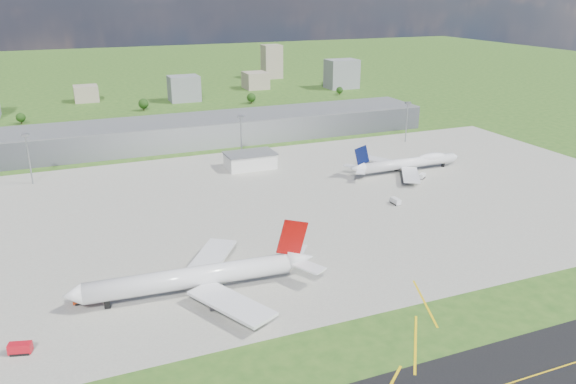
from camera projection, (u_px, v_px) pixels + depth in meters
name	position (u px, v px, depth m)	size (l,w,h in m)	color
ground	(209.00, 147.00, 347.85)	(1400.00, 1400.00, 0.00)	#2A531A
apron	(292.00, 204.00, 255.60)	(360.00, 190.00, 0.08)	gray
terminal	(203.00, 130.00, 358.38)	(300.00, 42.00, 15.00)	slate
ops_building	(250.00, 161.00, 306.52)	(26.00, 16.00, 8.00)	silver
mast_west	(28.00, 150.00, 275.72)	(3.50, 2.00, 25.90)	gray
mast_center	(241.00, 130.00, 314.95)	(3.50, 2.00, 25.90)	gray
mast_east	(407.00, 115.00, 354.17)	(3.50, 2.00, 25.90)	gray
airliner_red_twin	(200.00, 277.00, 178.20)	(79.54, 61.86, 21.82)	silver
airliner_blue_quad	(409.00, 163.00, 299.47)	(66.96, 52.68, 17.53)	silver
fire_truck	(86.00, 297.00, 174.43)	(7.81, 3.27, 3.44)	#B22F0C
crash_tender	(20.00, 349.00, 149.61)	(6.41, 4.05, 3.12)	#B40C18
tug_yellow	(205.00, 274.00, 190.01)	(4.36, 3.97, 1.87)	#D5CA0C
van_white_near	(396.00, 201.00, 254.66)	(2.70, 5.60, 2.78)	silver
van_white_far	(422.00, 176.00, 289.64)	(5.38, 4.79, 2.56)	silver
bldg_cw	(86.00, 94.00, 489.56)	(20.00, 18.00, 14.00)	gray
bldg_c	(184.00, 88.00, 490.61)	(26.00, 20.00, 22.00)	slate
bldg_ce	(256.00, 80.00, 554.99)	(22.00, 24.00, 16.00)	gray
bldg_e	(342.00, 74.00, 555.36)	(30.00, 22.00, 28.00)	slate
bldg_tall_e	(272.00, 62.00, 618.12)	(20.00, 18.00, 36.00)	gray
tree_w	(21.00, 117.00, 407.14)	(6.75, 6.75, 8.25)	#382314
tree_c	(143.00, 104.00, 451.97)	(8.10, 8.10, 9.90)	#382314
tree_e	(251.00, 97.00, 479.81)	(7.65, 7.65, 9.35)	#382314
tree_far_e	(340.00, 90.00, 520.94)	(6.30, 6.30, 7.70)	#382314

